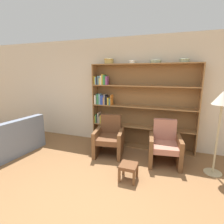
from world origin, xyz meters
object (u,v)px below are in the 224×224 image
at_px(armchair_cushioned, 165,145).
at_px(bowl_terracotta, 156,61).
at_px(armchair_leather, 109,138).
at_px(footstool, 128,168).
at_px(couch, 8,142).
at_px(bookshelf, 134,108).
at_px(bowl_cream, 132,62).
at_px(bowl_brass, 184,60).
at_px(bowl_slate, 109,61).
at_px(floor_lamp, 222,105).

bearing_deg(armchair_cushioned, bowl_terracotta, -68.37).
bearing_deg(armchair_leather, footstool, 118.88).
xyz_separation_m(couch, footstool, (2.94, -0.06, -0.06)).
bearing_deg(footstool, bookshelf, 100.14).
height_order(bowl_cream, bowl_terracotta, bowl_cream).
bearing_deg(bowl_brass, bowl_terracotta, 180.00).
bearing_deg(bowl_brass, footstool, -118.71).
bearing_deg(bowl_brass, armchair_leather, -157.95).
bearing_deg(bowl_slate, bookshelf, 2.42).
bearing_deg(footstool, floor_lamp, 27.40).
height_order(bowl_terracotta, armchair_leather, bowl_terracotta).
bearing_deg(couch, armchair_cushioned, -71.55).
bearing_deg(bookshelf, floor_lamp, -23.59).
relative_size(bowl_cream, couch, 0.11).
xyz_separation_m(bowl_brass, footstool, (-0.82, -1.49, -1.91)).
relative_size(bowl_terracotta, armchair_cushioned, 0.29).
bearing_deg(footstool, bowl_brass, 61.29).
relative_size(armchair_cushioned, footstool, 2.99).
height_order(floor_lamp, footstool, floor_lamp).
distance_m(floor_lamp, footstool, 1.98).
bearing_deg(bookshelf, armchair_cushioned, -37.86).
distance_m(bookshelf, couch, 3.12).
xyz_separation_m(bowl_slate, floor_lamp, (2.40, -0.73, -0.84)).
bearing_deg(bowl_cream, floor_lamp, -22.07).
distance_m(bowl_brass, couch, 4.42).
xyz_separation_m(bowl_terracotta, footstool, (-0.21, -1.49, -1.90)).
relative_size(bowl_cream, armchair_leather, 0.20).
bearing_deg(bookshelf, footstool, -79.86).
distance_m(bowl_cream, bowl_brass, 1.15).
height_order(bowl_terracotta, footstool, bowl_terracotta).
bearing_deg(couch, armchair_leather, -64.73).
bearing_deg(armchair_leather, couch, 10.45).
bearing_deg(bowl_terracotta, bookshelf, 176.68).
xyz_separation_m(bowl_slate, couch, (-2.00, -1.43, -1.87)).
relative_size(bowl_brass, footstool, 0.72).
bearing_deg(armchair_leather, floor_lamp, 167.36).
relative_size(couch, armchair_leather, 1.74).
height_order(armchair_cushioned, floor_lamp, floor_lamp).
xyz_separation_m(bowl_brass, couch, (-3.75, -1.43, -1.85)).
bearing_deg(bowl_brass, armchair_cushioned, -113.37).
height_order(armchair_leather, armchair_cushioned, same).
xyz_separation_m(couch, armchair_cushioned, (3.49, 0.81, 0.09)).
height_order(bowl_terracotta, armchair_cushioned, bowl_terracotta).
distance_m(bookshelf, bowl_terracotta, 1.22).
bearing_deg(bookshelf, couch, -151.40).
relative_size(armchair_leather, armchair_cushioned, 1.00).
relative_size(armchair_leather, floor_lamp, 0.57).
height_order(bowl_cream, bowl_brass, bowl_brass).
relative_size(bowl_slate, bowl_brass, 1.14).
relative_size(bowl_brass, floor_lamp, 0.14).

